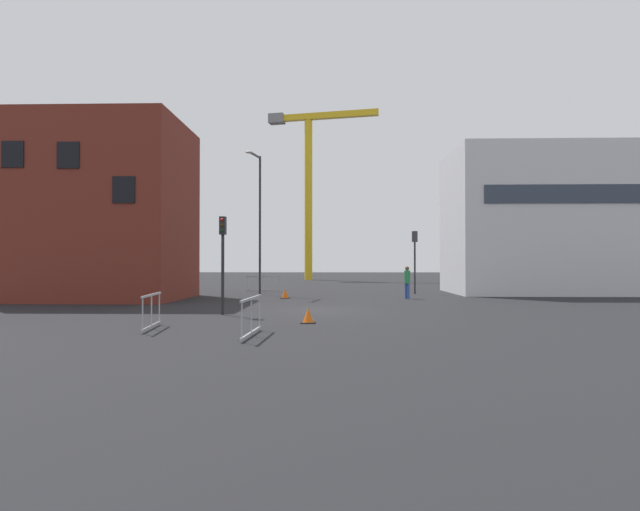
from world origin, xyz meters
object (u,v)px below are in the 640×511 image
(pedestrian_walking, at_px, (407,280))
(traffic_cone_on_verge, at_px, (285,294))
(traffic_light_far, at_px, (415,252))
(traffic_cone_striped, at_px, (308,316))
(traffic_light_island, at_px, (223,249))
(construction_crane, at_px, (310,170))
(streetlamp_tall, at_px, (259,214))

(pedestrian_walking, bearing_deg, traffic_cone_on_verge, 178.47)
(traffic_light_far, xyz_separation_m, traffic_cone_striped, (-6.09, -15.70, -2.49))
(traffic_light_island, xyz_separation_m, traffic_cone_on_verge, (1.57, 8.99, -2.33))
(construction_crane, distance_m, traffic_cone_striped, 43.48)
(construction_crane, height_order, streetlamp_tall, construction_crane)
(construction_crane, xyz_separation_m, traffic_light_far, (8.02, -25.89, -10.03))
(traffic_cone_on_verge, bearing_deg, traffic_cone_striped, -80.72)
(traffic_light_far, bearing_deg, traffic_cone_on_verge, -152.42)
(traffic_light_far, bearing_deg, traffic_cone_striped, -111.20)
(construction_crane, distance_m, traffic_light_island, 40.38)
(pedestrian_walking, height_order, traffic_cone_on_verge, pedestrian_walking)
(streetlamp_tall, distance_m, traffic_cone_striped, 15.50)
(traffic_light_island, bearing_deg, construction_crane, 87.75)
(traffic_light_far, bearing_deg, traffic_light_island, -125.98)
(traffic_light_island, distance_m, pedestrian_walking, 12.29)
(streetlamp_tall, height_order, pedestrian_walking, streetlamp_tall)
(streetlamp_tall, xyz_separation_m, traffic_cone_striped, (3.80, -14.23, -4.83))
(traffic_light_island, xyz_separation_m, traffic_light_far, (9.55, 13.16, 0.14))
(traffic_light_far, height_order, traffic_cone_on_verge, traffic_light_far)
(construction_crane, bearing_deg, pedestrian_walking, -77.14)
(traffic_light_far, bearing_deg, pedestrian_walking, -104.43)
(construction_crane, xyz_separation_m, pedestrian_walking, (6.90, -30.24, -11.69))
(construction_crane, height_order, traffic_light_island, construction_crane)
(streetlamp_tall, xyz_separation_m, traffic_cone_on_verge, (1.91, -2.69, -4.81))
(traffic_light_island, bearing_deg, traffic_cone_on_verge, 80.07)
(construction_crane, distance_m, streetlamp_tall, 28.48)
(traffic_light_island, height_order, traffic_light_far, traffic_light_far)
(construction_crane, relative_size, streetlamp_tall, 2.25)
(traffic_cone_on_verge, bearing_deg, streetlamp_tall, 125.44)
(construction_crane, height_order, traffic_cone_striped, construction_crane)
(streetlamp_tall, height_order, traffic_light_far, streetlamp_tall)
(streetlamp_tall, bearing_deg, traffic_cone_on_verge, -54.56)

